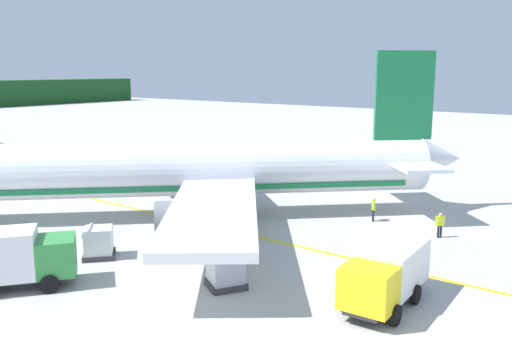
{
  "coord_description": "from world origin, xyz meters",
  "views": [
    {
      "loc": [
        -18.06,
        -5.58,
        10.54
      ],
      "look_at": [
        10.96,
        16.41,
        3.71
      ],
      "focal_mm": 38.06,
      "sensor_mm": 36.0,
      "label": 1
    }
  ],
  "objects_px": {
    "crew_loader_left": "(440,223)",
    "service_truck_baggage": "(7,257)",
    "airliner_foreground": "(188,171)",
    "cargo_container_mid": "(226,268)",
    "crew_marshaller": "(373,207)",
    "cargo_container_near": "(98,242)",
    "service_truck_fuel": "(386,274)"
  },
  "relations": [
    {
      "from": "crew_marshaller",
      "to": "crew_loader_left",
      "type": "distance_m",
      "value": 5.14
    },
    {
      "from": "service_truck_baggage",
      "to": "cargo_container_mid",
      "type": "bearing_deg",
      "value": -51.56
    },
    {
      "from": "cargo_container_mid",
      "to": "cargo_container_near",
      "type": "bearing_deg",
      "value": 97.5
    },
    {
      "from": "airliner_foreground",
      "to": "crew_marshaller",
      "type": "bearing_deg",
      "value": -58.35
    },
    {
      "from": "cargo_container_mid",
      "to": "crew_loader_left",
      "type": "bearing_deg",
      "value": -21.68
    },
    {
      "from": "service_truck_baggage",
      "to": "cargo_container_near",
      "type": "distance_m",
      "value": 5.51
    },
    {
      "from": "crew_marshaller",
      "to": "crew_loader_left",
      "type": "bearing_deg",
      "value": -101.21
    },
    {
      "from": "service_truck_baggage",
      "to": "crew_loader_left",
      "type": "relative_size",
      "value": 3.79
    },
    {
      "from": "crew_loader_left",
      "to": "airliner_foreground",
      "type": "bearing_deg",
      "value": 110.04
    },
    {
      "from": "service_truck_fuel",
      "to": "crew_marshaller",
      "type": "distance_m",
      "value": 14.04
    },
    {
      "from": "cargo_container_mid",
      "to": "airliner_foreground",
      "type": "bearing_deg",
      "value": 51.92
    },
    {
      "from": "airliner_foreground",
      "to": "crew_loader_left",
      "type": "distance_m",
      "value": 17.53
    },
    {
      "from": "airliner_foreground",
      "to": "cargo_container_mid",
      "type": "xyz_separation_m",
      "value": [
        -8.33,
        -10.63,
        -2.39
      ]
    },
    {
      "from": "airliner_foreground",
      "to": "cargo_container_near",
      "type": "height_order",
      "value": "airliner_foreground"
    },
    {
      "from": "crew_loader_left",
      "to": "service_truck_baggage",
      "type": "bearing_deg",
      "value": 146.19
    },
    {
      "from": "cargo_container_mid",
      "to": "service_truck_baggage",
      "type": "bearing_deg",
      "value": 128.44
    },
    {
      "from": "service_truck_baggage",
      "to": "crew_marshaller",
      "type": "bearing_deg",
      "value": -22.22
    },
    {
      "from": "airliner_foreground",
      "to": "cargo_container_mid",
      "type": "bearing_deg",
      "value": -128.08
    },
    {
      "from": "cargo_container_near",
      "to": "cargo_container_mid",
      "type": "bearing_deg",
      "value": -82.5
    },
    {
      "from": "crew_loader_left",
      "to": "crew_marshaller",
      "type": "bearing_deg",
      "value": 78.79
    },
    {
      "from": "service_truck_baggage",
      "to": "crew_marshaller",
      "type": "distance_m",
      "value": 23.61
    },
    {
      "from": "service_truck_fuel",
      "to": "crew_marshaller",
      "type": "bearing_deg",
      "value": 27.34
    },
    {
      "from": "service_truck_baggage",
      "to": "crew_marshaller",
      "type": "xyz_separation_m",
      "value": [
        21.85,
        -8.93,
        -0.61
      ]
    },
    {
      "from": "cargo_container_mid",
      "to": "crew_marshaller",
      "type": "bearing_deg",
      "value": -2.39
    },
    {
      "from": "service_truck_baggage",
      "to": "cargo_container_near",
      "type": "height_order",
      "value": "service_truck_baggage"
    },
    {
      "from": "cargo_container_mid",
      "to": "crew_loader_left",
      "type": "relative_size",
      "value": 1.46
    },
    {
      "from": "service_truck_fuel",
      "to": "crew_loader_left",
      "type": "bearing_deg",
      "value": 6.99
    },
    {
      "from": "crew_loader_left",
      "to": "cargo_container_mid",
      "type": "bearing_deg",
      "value": 158.32
    },
    {
      "from": "airliner_foreground",
      "to": "crew_loader_left",
      "type": "xyz_separation_m",
      "value": [
        5.95,
        -16.31,
        -2.43
      ]
    },
    {
      "from": "cargo_container_near",
      "to": "crew_marshaller",
      "type": "relative_size",
      "value": 1.44
    },
    {
      "from": "cargo_container_near",
      "to": "crew_marshaller",
      "type": "distance_m",
      "value": 18.8
    },
    {
      "from": "service_truck_fuel",
      "to": "airliner_foreground",
      "type": "bearing_deg",
      "value": 72.7
    }
  ]
}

